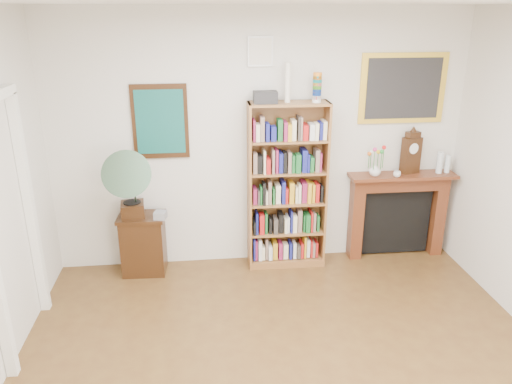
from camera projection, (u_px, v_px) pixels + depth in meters
room at (308, 243)px, 3.08m from camera, size 4.51×5.01×2.81m
door_casing at (8, 206)px, 4.01m from camera, size 0.08×1.02×2.17m
teal_poster at (160, 122)px, 5.19m from camera, size 0.58×0.04×0.78m
small_picture at (260, 51)px, 5.06m from camera, size 0.26×0.04×0.30m
gilt_painting at (403, 88)px, 5.37m from camera, size 0.95×0.04×0.75m
bookshelf at (287, 178)px, 5.41m from camera, size 0.86×0.31×2.13m
side_cabinet at (144, 244)px, 5.46m from camera, size 0.51×0.38×0.67m
fireplace at (397, 208)px, 5.78m from camera, size 1.21×0.30×1.02m
gramophone at (128, 180)px, 5.06m from camera, size 0.54×0.65×0.79m
cd_stack at (160, 215)px, 5.25m from camera, size 0.14×0.14×0.08m
mantel_clock at (411, 153)px, 5.55m from camera, size 0.23×0.17×0.47m
flower_vase at (375, 170)px, 5.50m from camera, size 0.15×0.15×0.13m
teacup at (397, 174)px, 5.47m from camera, size 0.09×0.09×0.06m
bottle_left at (440, 163)px, 5.58m from camera, size 0.07×0.07×0.24m
bottle_right at (448, 164)px, 5.61m from camera, size 0.06×0.06×0.20m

